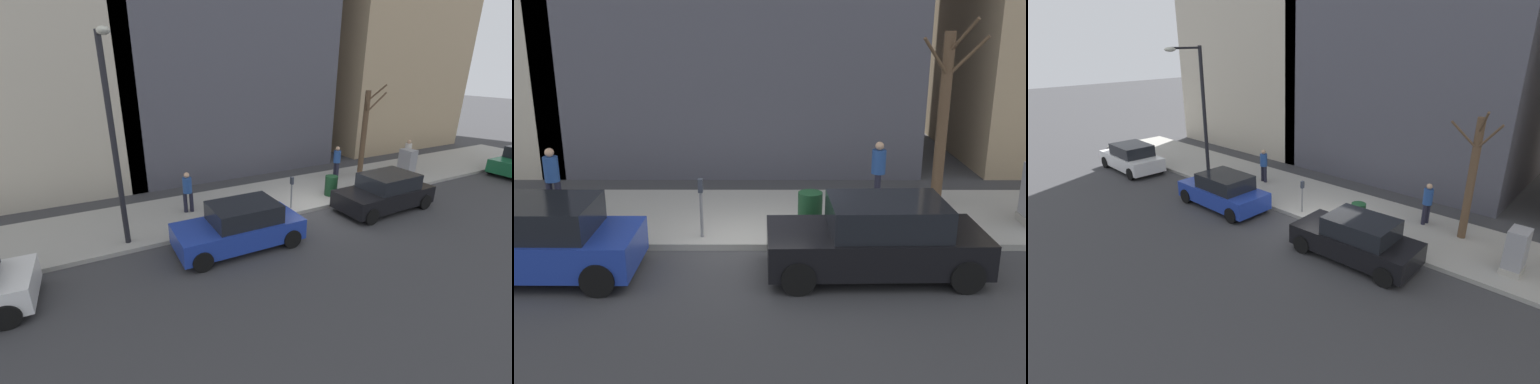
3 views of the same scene
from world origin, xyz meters
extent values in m
plane|color=#38383A|center=(0.00, 0.00, 0.00)|extent=(120.00, 120.00, 0.00)
cube|color=#9E9B93|center=(2.00, 0.00, 0.07)|extent=(4.00, 36.00, 0.15)
cube|color=black|center=(-1.10, -2.41, 0.57)|extent=(1.90, 4.24, 0.70)
cube|color=black|center=(-1.10, -2.61, 1.22)|extent=(1.65, 2.24, 0.60)
cylinder|color=black|center=(-1.99, -0.88, 0.32)|extent=(0.24, 0.65, 0.64)
cylinder|color=black|center=(-0.29, -0.84, 0.32)|extent=(0.24, 0.65, 0.64)
cylinder|color=black|center=(-1.91, -3.98, 0.32)|extent=(0.24, 0.65, 0.64)
cylinder|color=black|center=(-0.22, -3.94, 0.32)|extent=(0.24, 0.65, 0.64)
cube|color=#1E389E|center=(-1.19, 4.31, 0.57)|extent=(1.83, 4.21, 0.70)
cube|color=black|center=(-1.20, 4.11, 1.22)|extent=(1.62, 2.21, 0.60)
cylinder|color=black|center=(-2.06, 2.76, 0.32)|extent=(0.23, 0.64, 0.64)
cylinder|color=black|center=(-0.36, 2.75, 0.32)|extent=(0.23, 0.64, 0.64)
cylinder|color=slate|center=(0.45, 1.16, 0.68)|extent=(0.07, 0.07, 1.05)
cube|color=#2D333D|center=(0.45, 1.16, 1.35)|extent=(0.14, 0.10, 0.30)
cylinder|color=brown|center=(2.60, -4.64, 2.34)|extent=(0.28, 0.28, 4.38)
cylinder|color=brown|center=(2.36, -5.02, 3.95)|extent=(0.50, 0.85, 1.05)
cylinder|color=brown|center=(2.28, -4.27, 3.93)|extent=(0.64, 0.84, 1.00)
cylinder|color=brown|center=(2.21, -4.82, 4.43)|extent=(0.82, 0.47, 0.88)
cylinder|color=#14381E|center=(0.90, -1.27, 0.60)|extent=(0.56, 0.56, 0.90)
cylinder|color=#1E1E2D|center=(2.91, -3.17, 0.56)|extent=(0.16, 0.16, 0.82)
cylinder|color=#1E1E2D|center=(2.68, -3.13, 0.56)|extent=(0.16, 0.16, 0.82)
cylinder|color=#23478C|center=(2.80, -3.15, 1.28)|extent=(0.36, 0.36, 0.62)
sphere|color=tan|center=(2.80, -3.15, 1.70)|extent=(0.22, 0.22, 0.22)
cylinder|color=#1E1E2D|center=(2.04, 4.90, 0.56)|extent=(0.16, 0.16, 0.82)
cylinder|color=#1E1E2D|center=(2.08, 5.14, 0.56)|extent=(0.16, 0.16, 0.82)
cylinder|color=#23478C|center=(2.06, 5.02, 1.28)|extent=(0.36, 0.36, 0.62)
sphere|color=tan|center=(2.06, 5.02, 1.70)|extent=(0.22, 0.22, 0.22)
camera|label=1|loc=(-10.46, 8.49, 5.77)|focal=24.00mm
camera|label=2|loc=(-11.42, -0.39, 4.94)|focal=40.00mm
camera|label=3|loc=(-11.42, -8.61, 6.92)|focal=28.00mm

